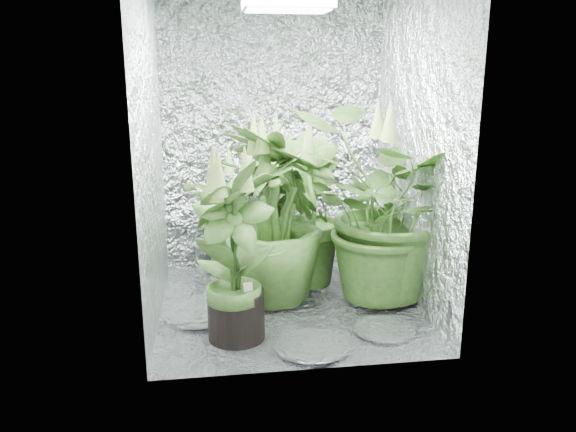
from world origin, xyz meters
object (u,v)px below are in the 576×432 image
(plant_f, at_px, (235,253))
(circulation_fan, at_px, (356,251))
(grow_lamp, at_px, (288,3))
(plant_e, at_px, (387,208))
(plant_c, at_px, (305,214))
(plant_b, at_px, (276,211))
(plant_d, at_px, (273,217))
(plant_a, at_px, (242,214))

(plant_f, relative_size, circulation_fan, 2.83)
(grow_lamp, distance_m, plant_e, 1.35)
(plant_c, distance_m, plant_f, 0.90)
(plant_f, bearing_deg, plant_e, 21.42)
(plant_f, distance_m, circulation_fan, 1.36)
(plant_b, bearing_deg, plant_d, -98.75)
(plant_c, bearing_deg, plant_b, 118.90)
(plant_b, distance_m, circulation_fan, 0.66)
(plant_a, relative_size, plant_f, 0.91)
(plant_b, bearing_deg, plant_c, -61.10)
(grow_lamp, height_order, plant_d, grow_lamp)
(plant_a, relative_size, plant_c, 0.92)
(plant_a, relative_size, circulation_fan, 2.58)
(grow_lamp, bearing_deg, plant_a, 110.88)
(plant_f, bearing_deg, plant_b, 71.47)
(plant_c, distance_m, circulation_fan, 0.57)
(plant_f, bearing_deg, plant_a, 84.40)
(plant_c, bearing_deg, plant_d, -133.62)
(plant_d, bearing_deg, plant_c, 46.38)
(grow_lamp, height_order, plant_a, grow_lamp)
(plant_e, xyz_separation_m, plant_f, (-0.97, -0.38, -0.13))
(plant_f, bearing_deg, plant_d, 61.11)
(grow_lamp, xyz_separation_m, plant_f, (-0.35, -0.40, -1.33))
(plant_d, bearing_deg, plant_f, -118.89)
(plant_c, height_order, plant_f, plant_f)
(circulation_fan, bearing_deg, grow_lamp, -161.07)
(plant_a, relative_size, plant_b, 0.99)
(plant_f, height_order, circulation_fan, plant_f)
(plant_b, bearing_deg, plant_f, -108.53)
(plant_d, relative_size, circulation_fan, 3.13)
(plant_d, xyz_separation_m, plant_e, (0.71, -0.09, 0.05))
(plant_b, bearing_deg, circulation_fan, -10.69)
(plant_e, bearing_deg, circulation_fan, 93.89)
(plant_b, relative_size, plant_d, 0.84)
(plant_a, height_order, circulation_fan, plant_a)
(plant_d, bearing_deg, circulation_fan, 34.38)
(plant_d, bearing_deg, plant_a, 105.74)
(plant_d, bearing_deg, grow_lamp, -40.89)
(plant_a, distance_m, plant_f, 1.05)
(plant_a, height_order, plant_d, plant_d)
(plant_e, bearing_deg, plant_d, 172.34)
(plant_a, bearing_deg, plant_d, -74.26)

